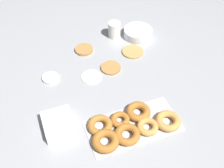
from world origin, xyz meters
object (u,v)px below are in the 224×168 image
at_px(pancake_2, 51,78).
at_px(pancake_4, 84,50).
at_px(pancake_0, 91,77).
at_px(container_stack, 59,124).
at_px(pancake_1, 111,68).
at_px(pancake_3, 133,52).
at_px(batter_bowl, 138,33).
at_px(paper_cup, 114,30).
at_px(donut_tray, 130,126).

height_order(pancake_2, pancake_4, pancake_4).
bearing_deg(pancake_0, container_stack, -132.57).
xyz_separation_m(pancake_1, container_stack, (-0.34, -0.27, 0.02)).
relative_size(pancake_0, pancake_3, 0.89).
bearing_deg(batter_bowl, pancake_0, -147.73).
xyz_separation_m(pancake_0, batter_bowl, (0.36, 0.23, 0.02)).
xyz_separation_m(pancake_0, paper_cup, (0.23, 0.27, 0.04)).
bearing_deg(pancake_4, container_stack, -118.67).
bearing_deg(paper_cup, pancake_1, -114.91).
height_order(pancake_1, pancake_4, pancake_4).
relative_size(donut_tray, container_stack, 2.88).
height_order(pancake_1, pancake_2, same).
bearing_deg(pancake_3, container_stack, -145.17).
bearing_deg(donut_tray, paper_cup, 74.78).
xyz_separation_m(pancake_1, batter_bowl, (0.25, 0.20, 0.02)).
bearing_deg(batter_bowl, container_stack, -141.12).
height_order(pancake_0, pancake_4, pancake_4).
distance_m(pancake_1, paper_cup, 0.28).
height_order(pancake_2, paper_cup, paper_cup).
bearing_deg(donut_tray, pancake_0, 99.52).
relative_size(pancake_1, pancake_2, 1.24).
bearing_deg(container_stack, paper_cup, 48.75).
distance_m(pancake_3, donut_tray, 0.50).
relative_size(container_stack, paper_cup, 1.50).
relative_size(pancake_2, pancake_3, 0.72).
relative_size(pancake_0, container_stack, 0.74).
bearing_deg(pancake_2, pancake_3, 4.80).
xyz_separation_m(batter_bowl, container_stack, (-0.58, -0.47, 0.00)).
xyz_separation_m(pancake_2, paper_cup, (0.42, 0.21, 0.04)).
bearing_deg(donut_tray, pancake_2, 121.42).
height_order(pancake_4, paper_cup, paper_cup).
relative_size(pancake_0, pancake_1, 1.00).
height_order(batter_bowl, container_stack, container_stack).
bearing_deg(pancake_3, pancake_1, -153.90).
height_order(pancake_2, donut_tray, donut_tray).
xyz_separation_m(pancake_3, container_stack, (-0.50, -0.34, 0.02)).
distance_m(pancake_1, donut_tray, 0.38).
distance_m(pancake_4, donut_tray, 0.57).
height_order(pancake_2, batter_bowl, batter_bowl).
distance_m(pancake_1, pancake_2, 0.31).
bearing_deg(pancake_2, batter_bowl, 16.48).
relative_size(pancake_4, batter_bowl, 0.61).
bearing_deg(pancake_0, batter_bowl, 32.27).
bearing_deg(batter_bowl, pancake_4, -177.52).
distance_m(batter_bowl, paper_cup, 0.14).
distance_m(pancake_2, donut_tray, 0.49).
bearing_deg(pancake_3, paper_cup, 103.93).
bearing_deg(pancake_3, batter_bowl, 55.17).
bearing_deg(pancake_3, pancake_0, -159.45).
relative_size(pancake_1, pancake_3, 0.89).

